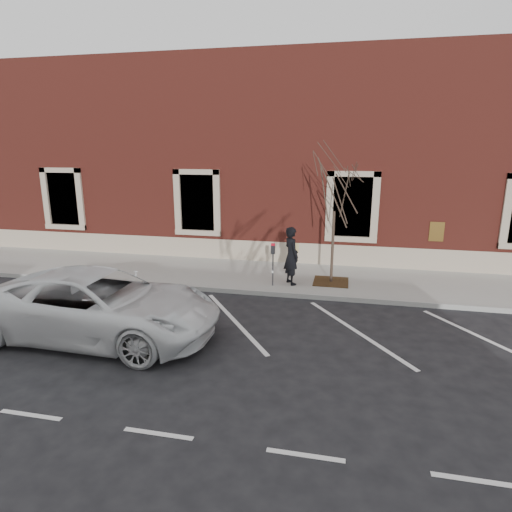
% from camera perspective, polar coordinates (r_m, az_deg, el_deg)
% --- Properties ---
extents(ground, '(120.00, 120.00, 0.00)m').
position_cam_1_polar(ground, '(13.67, -0.53, -5.09)').
color(ground, '#28282B').
rests_on(ground, ground).
extents(sidewalk_near, '(40.00, 3.50, 0.15)m').
position_cam_1_polar(sidewalk_near, '(15.27, 0.91, -2.68)').
color(sidewalk_near, '#A19F97').
rests_on(sidewalk_near, ground).
extents(curb_near, '(40.00, 0.12, 0.15)m').
position_cam_1_polar(curb_near, '(13.59, -0.58, -4.86)').
color(curb_near, '#9E9E99').
rests_on(curb_near, ground).
extents(parking_stripes, '(28.00, 4.40, 0.01)m').
position_cam_1_polar(parking_stripes, '(11.67, -2.92, -8.59)').
color(parking_stripes, silver).
rests_on(parking_stripes, ground).
extents(building_civic, '(40.00, 8.62, 8.00)m').
position_cam_1_polar(building_civic, '(20.51, 4.30, 12.79)').
color(building_civic, maroon).
rests_on(building_civic, ground).
extents(man, '(0.77, 0.83, 1.91)m').
position_cam_1_polar(man, '(13.98, 4.73, 0.04)').
color(man, black).
rests_on(man, sidewalk_near).
extents(parking_meter, '(0.13, 0.10, 1.41)m').
position_cam_1_polar(parking_meter, '(13.74, 2.27, -0.07)').
color(parking_meter, '#595B60').
rests_on(parking_meter, sidewalk_near).
extents(tree_grate, '(1.15, 1.15, 0.03)m').
position_cam_1_polar(tree_grate, '(14.57, 9.96, -3.38)').
color(tree_grate, '#432B15').
rests_on(tree_grate, sidewalk_near).
extents(sapling, '(2.61, 2.61, 4.34)m').
position_cam_1_polar(sapling, '(13.95, 10.50, 8.52)').
color(sapling, '#3E2D25').
rests_on(sapling, sidewalk_near).
extents(white_truck, '(5.98, 2.85, 1.65)m').
position_cam_1_polar(white_truck, '(11.13, -20.26, -6.13)').
color(white_truck, white).
rests_on(white_truck, ground).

